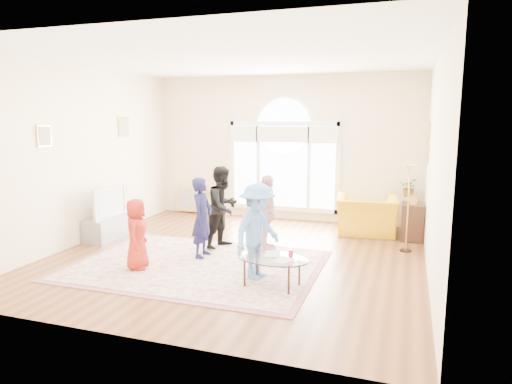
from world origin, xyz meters
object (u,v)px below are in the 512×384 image
(tv_console, at_px, (108,227))
(coffee_table, at_px, (272,259))
(armchair, at_px, (367,215))
(area_rug, at_px, (197,265))
(television, at_px, (107,202))

(tv_console, distance_m, coffee_table, 3.98)
(coffee_table, relative_size, armchair, 0.96)
(coffee_table, distance_m, armchair, 3.47)
(area_rug, xyz_separation_m, coffee_table, (1.38, -0.48, 0.39))
(television, relative_size, coffee_table, 0.91)
(area_rug, bearing_deg, television, 157.80)
(television, distance_m, coffee_table, 3.98)
(television, xyz_separation_m, armchair, (4.67, 1.90, -0.33))
(tv_console, xyz_separation_m, coffee_table, (3.71, -1.43, 0.19))
(area_rug, relative_size, coffee_table, 3.24)
(area_rug, bearing_deg, armchair, 50.48)
(area_rug, height_order, television, television)
(coffee_table, xyz_separation_m, armchair, (0.97, 3.33, -0.02))
(area_rug, height_order, tv_console, tv_console)
(television, bearing_deg, tv_console, 180.00)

